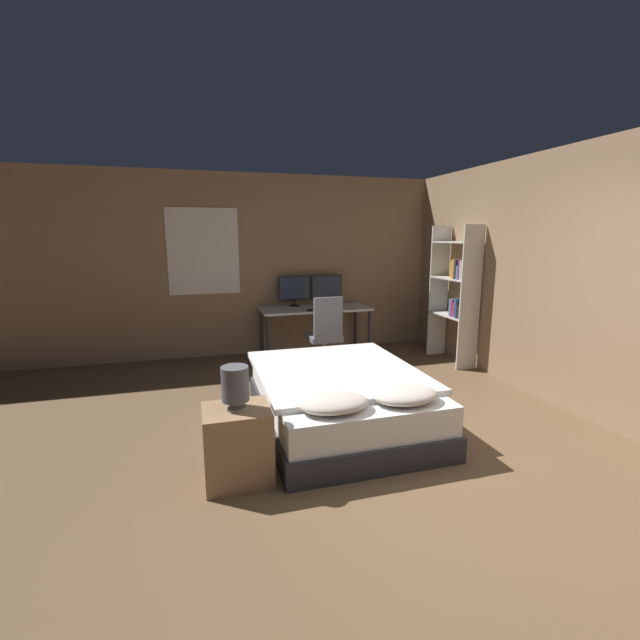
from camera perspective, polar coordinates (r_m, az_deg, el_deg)
name	(u,v)px	position (r m, az deg, el deg)	size (l,w,h in m)	color
ground_plane	(442,491)	(3.41, 15.98, -21.11)	(20.00, 20.00, 0.00)	brown
wall_back	(301,265)	(6.72, -2.49, 7.37)	(12.00, 0.08, 2.70)	#8E7051
wall_side_right	(539,276)	(5.40, 27.22, 5.18)	(0.06, 12.00, 2.70)	#8E7051
bed	(340,398)	(4.17, 2.67, -10.37)	(1.51, 2.00, 0.60)	#2D2D33
nightstand	(238,444)	(3.35, -10.94, -15.98)	(0.49, 0.42, 0.56)	#997551
bedside_lamp	(235,384)	(3.16, -11.25, -8.43)	(0.20, 0.20, 0.32)	gray
desk	(315,313)	(6.44, -0.67, 0.96)	(1.63, 0.69, 0.73)	beige
monitor_left	(295,289)	(6.55, -3.42, 4.14)	(0.49, 0.16, 0.46)	black
monitor_right	(327,288)	(6.68, 0.90, 4.30)	(0.49, 0.16, 0.46)	black
keyboard	(319,310)	(6.19, -0.08, 1.38)	(0.36, 0.13, 0.02)	black
computer_mouse	(337,308)	(6.27, 2.29, 1.58)	(0.07, 0.05, 0.04)	black
office_chair	(325,342)	(5.76, 0.69, -2.90)	(0.52, 0.52, 1.02)	black
bookshelf	(457,289)	(6.27, 17.86, 3.98)	(0.31, 0.80, 1.94)	beige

